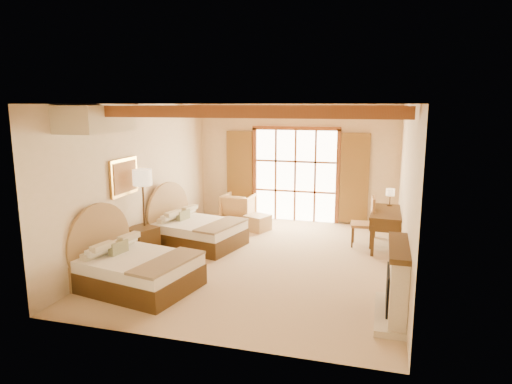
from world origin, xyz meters
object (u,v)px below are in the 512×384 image
(desk, at_px, (386,228))
(bed_near, at_px, (131,267))
(armchair, at_px, (238,208))
(bed_far, at_px, (193,229))
(nightstand, at_px, (142,243))

(desk, bearing_deg, bed_near, -136.84)
(bed_near, distance_m, desk, 5.64)
(armchair, bearing_deg, bed_far, 84.58)
(nightstand, distance_m, armchair, 3.61)
(armchair, distance_m, desk, 4.15)
(bed_near, xyz_separation_m, armchair, (0.39, 4.94, 0.00))
(nightstand, bearing_deg, bed_near, -45.15)
(desk, bearing_deg, nightstand, -153.36)
(nightstand, bearing_deg, bed_far, 80.05)
(armchair, bearing_deg, desk, 164.02)
(nightstand, bearing_deg, desk, 45.35)
(bed_far, xyz_separation_m, nightstand, (-0.68, -1.10, -0.04))
(bed_far, distance_m, desk, 4.39)
(bed_far, bearing_deg, desk, 26.86)
(nightstand, distance_m, desk, 5.39)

